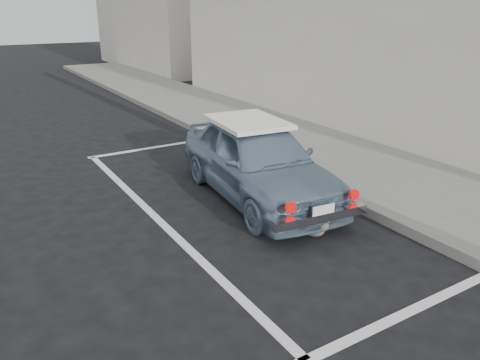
{
  "coord_description": "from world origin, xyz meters",
  "views": [
    {
      "loc": [
        -3.14,
        -3.03,
        2.97
      ],
      "look_at": [
        -0.04,
        2.03,
        0.75
      ],
      "focal_mm": 35.0,
      "sensor_mm": 36.0,
      "label": 1
    }
  ],
  "objects": [
    {
      "name": "pline_side",
      "position": [
        -0.9,
        3.0,
        0.0
      ],
      "size": [
        0.12,
        7.0,
        0.01
      ],
      "primitive_type": "cube",
      "color": "silver",
      "rests_on": "ground"
    },
    {
      "name": "sidewalk",
      "position": [
        3.2,
        2.0,
        0.07
      ],
      "size": [
        2.8,
        40.0,
        0.15
      ],
      "primitive_type": "cube",
      "color": "slate",
      "rests_on": "ground"
    },
    {
      "name": "cat",
      "position": [
        0.73,
        1.34,
        0.13
      ],
      "size": [
        0.36,
        0.51,
        0.29
      ],
      "rotation": [
        0.0,
        0.0,
        0.41
      ],
      "color": "brown",
      "rests_on": "ground"
    },
    {
      "name": "retro_coupe",
      "position": [
        0.85,
        2.92,
        0.64
      ],
      "size": [
        1.87,
        3.83,
        1.26
      ],
      "rotation": [
        0.0,
        0.0,
        -0.11
      ],
      "color": "slate",
      "rests_on": "ground"
    },
    {
      "name": "pline_front",
      "position": [
        0.5,
        6.5,
        0.0
      ],
      "size": [
        3.0,
        0.12,
        0.01
      ],
      "primitive_type": "cube",
      "color": "silver",
      "rests_on": "ground"
    },
    {
      "name": "ground",
      "position": [
        0.0,
        0.0,
        0.0
      ],
      "size": [
        80.0,
        80.0,
        0.0
      ],
      "primitive_type": "plane",
      "color": "black",
      "rests_on": "ground"
    },
    {
      "name": "pline_rear",
      "position": [
        0.5,
        -0.5,
        0.0
      ],
      "size": [
        3.0,
        0.12,
        0.01
      ],
      "primitive_type": "cube",
      "color": "silver",
      "rests_on": "ground"
    }
  ]
}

